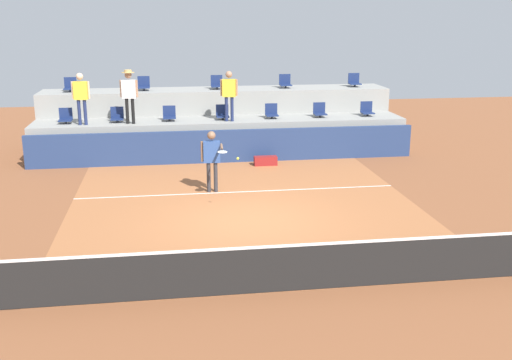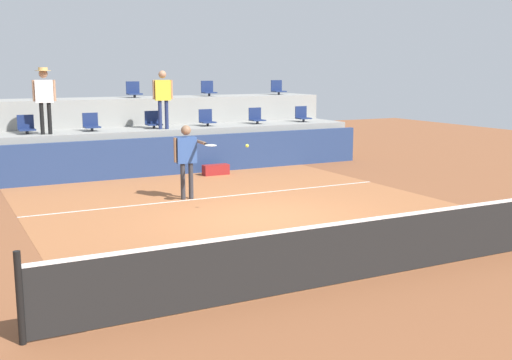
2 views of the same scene
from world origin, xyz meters
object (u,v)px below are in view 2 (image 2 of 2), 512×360
stadium_chair_lower_far_right (302,115)px  tennis_player (187,154)px  stadium_chair_lower_mid_right (207,119)px  tennis_ball (247,146)px  equipment_bag (216,170)px  stadium_chair_lower_right (256,117)px  spectator_with_hat (44,93)px  spectator_leaning_on_rail (163,94)px  stadium_chair_upper_left (47,92)px  stadium_chair_lower_center (153,121)px  stadium_chair_upper_right (208,90)px  stadium_chair_lower_left (26,126)px  stadium_chair_upper_center (134,91)px  stadium_chair_upper_far_right (278,89)px  stadium_chair_lower_mid_left (91,124)px

stadium_chair_lower_far_right → tennis_player: 7.66m
stadium_chair_lower_mid_right → tennis_ball: 7.18m
stadium_chair_lower_far_right → equipment_bag: 4.64m
stadium_chair_lower_right → spectator_with_hat: size_ratio=0.29×
stadium_chair_lower_right → spectator_leaning_on_rail: bearing=-173.4°
stadium_chair_upper_left → spectator_with_hat: 2.22m
stadium_chair_lower_center → equipment_bag: (1.24, -1.85, -1.31)m
stadium_chair_lower_mid_right → stadium_chair_lower_right: size_ratio=1.00×
equipment_bag → stadium_chair_upper_right: bearing=69.7°
stadium_chair_lower_mid_right → equipment_bag: bearing=-105.6°
stadium_chair_lower_far_right → spectator_leaning_on_rail: (-5.08, -0.38, 0.83)m
stadium_chair_lower_left → equipment_bag: 5.37m
stadium_chair_lower_right → stadium_chair_upper_center: (-3.55, 1.80, 0.85)m
stadium_chair_upper_left → stadium_chair_lower_left: bearing=-116.2°
stadium_chair_lower_right → tennis_player: 6.37m
stadium_chair_lower_right → stadium_chair_upper_far_right: bearing=44.8°
stadium_chair_upper_right → equipment_bag: (-1.35, -3.65, -2.16)m
stadium_chair_lower_center → stadium_chair_lower_mid_right: size_ratio=1.00×
stadium_chair_lower_right → stadium_chair_lower_mid_right: bearing=180.0°
stadium_chair_lower_mid_left → stadium_chair_upper_far_right: stadium_chair_upper_far_right is taller
tennis_ball → stadium_chair_upper_right: bearing=71.8°
stadium_chair_lower_mid_left → tennis_ball: bearing=-77.1°
stadium_chair_lower_mid_right → stadium_chair_lower_right: (1.76, 0.00, 0.00)m
stadium_chair_lower_mid_right → tennis_ball: (-2.02, -6.89, 0.01)m
stadium_chair_upper_far_right → equipment_bag: bearing=-138.2°
stadium_chair_lower_center → equipment_bag: size_ratio=0.68×
stadium_chair_lower_mid_left → stadium_chair_upper_far_right: 7.45m
tennis_player → spectator_with_hat: spectator_with_hat is taller
stadium_chair_lower_right → equipment_bag: size_ratio=0.68×
stadium_chair_lower_far_right → stadium_chair_upper_right: size_ratio=1.00×
tennis_ball → equipment_bag: (1.51, 5.04, -1.32)m
stadium_chair_lower_left → stadium_chair_upper_right: size_ratio=1.00×
tennis_player → tennis_ball: bearing=-77.8°
stadium_chair_upper_far_right → stadium_chair_lower_center: bearing=-161.3°
stadium_chair_upper_right → spectator_leaning_on_rail: bearing=-137.6°
equipment_bag → stadium_chair_lower_mid_right: bearing=74.4°
spectator_with_hat → stadium_chair_lower_mid_left: bearing=16.4°
stadium_chair_lower_right → stadium_chair_upper_center: size_ratio=1.00×
tennis_player → spectator_with_hat: 5.14m
stadium_chair_upper_left → stadium_chair_upper_center: same height
stadium_chair_upper_left → spectator_leaning_on_rail: spectator_leaning_on_rail is taller
stadium_chair_lower_center → stadium_chair_lower_far_right: (5.28, 0.00, 0.00)m
stadium_chair_lower_mid_right → stadium_chair_upper_left: stadium_chair_upper_left is taller
stadium_chair_upper_far_right → tennis_player: bearing=-132.9°
stadium_chair_upper_right → tennis_ball: stadium_chair_upper_right is taller
stadium_chair_lower_center → stadium_chair_upper_center: (-0.03, 1.80, 0.85)m
stadium_chair_lower_left → equipment_bag: stadium_chair_lower_left is taller
stadium_chair_upper_right → spectator_leaning_on_rail: size_ratio=0.30×
stadium_chair_lower_mid_right → stadium_chair_upper_center: (-1.79, 1.80, 0.85)m
stadium_chair_upper_right → spectator_with_hat: (-5.75, -2.18, 0.06)m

